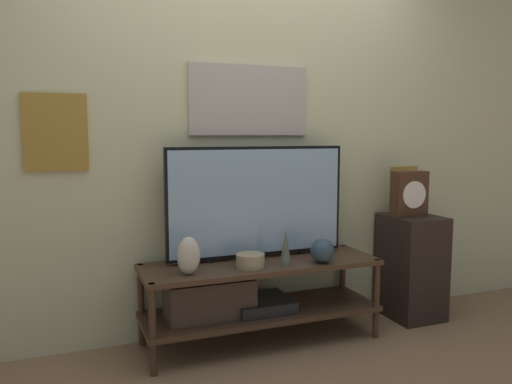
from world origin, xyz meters
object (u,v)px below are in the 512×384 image
vase_slim_bronze (286,248)px  candle_jar (176,252)px  vase_round_glass (322,251)px  vase_urn_stoneware (189,256)px  mantel_clock (409,194)px  television (257,201)px  vase_wide_bowl (250,261)px

vase_slim_bronze → candle_jar: (-0.59, 0.32, -0.04)m
vase_round_glass → vase_urn_stoneware: vase_urn_stoneware is taller
vase_urn_stoneware → candle_jar: (-0.00, 0.30, -0.05)m
vase_slim_bronze → mantel_clock: bearing=8.2°
vase_slim_bronze → vase_round_glass: bearing=-5.6°
television → vase_slim_bronze: bearing=-67.3°
vase_urn_stoneware → television: bearing=23.4°
vase_wide_bowl → vase_slim_bronze: size_ratio=0.81×
vase_round_glass → candle_jar: size_ratio=1.19×
vase_wide_bowl → vase_urn_stoneware: size_ratio=0.79×
television → vase_wide_bowl: television is taller
vase_wide_bowl → candle_jar: (-0.38, 0.28, 0.02)m
television → vase_urn_stoneware: 0.60m
vase_slim_bronze → television: bearing=112.7°
vase_round_glass → vase_urn_stoneware: bearing=177.5°
vase_round_glass → mantel_clock: 0.84m
vase_wide_bowl → vase_slim_bronze: vase_slim_bronze is taller
vase_urn_stoneware → mantel_clock: 1.62m
vase_round_glass → vase_slim_bronze: (-0.24, 0.02, 0.03)m
television → vase_wide_bowl: (-0.12, -0.19, -0.32)m
vase_wide_bowl → television: bearing=58.4°
vase_round_glass → vase_wide_bowl: vase_round_glass is taller
vase_round_glass → vase_slim_bronze: size_ratio=0.71×
vase_round_glass → candle_jar: vase_round_glass is taller
vase_urn_stoneware → vase_slim_bronze: bearing=-1.3°
vase_wide_bowl → mantel_clock: size_ratio=0.54×
vase_slim_bronze → mantel_clock: mantel_clock is taller
television → vase_round_glass: size_ratio=7.86×
vase_wide_bowl → vase_slim_bronze: (0.21, -0.04, 0.06)m
vase_wide_bowl → mantel_clock: bearing=5.1°
vase_round_glass → vase_slim_bronze: bearing=174.4°
vase_slim_bronze → vase_urn_stoneware: bearing=178.7°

